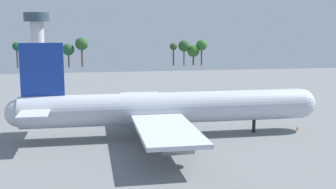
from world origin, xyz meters
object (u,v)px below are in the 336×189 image
Objects in this scene: safety_cone_nose at (297,128)px; control_tower at (37,35)px; cargo_airplane at (167,108)px; cargo_loader at (217,99)px; baggage_tug at (80,105)px.

control_tower is at bearing 117.28° from safety_cone_nose.
safety_cone_nose is (29.00, 0.26, -5.39)m from cargo_airplane.
cargo_loader is 0.15× the size of control_tower.
cargo_loader is at bearing 101.62° from safety_cone_nose.
control_tower is at bearing 122.22° from cargo_loader.
cargo_airplane is 38.29m from baggage_tug.
cargo_airplane reaches higher than safety_cone_nose.
safety_cone_nose is 0.03× the size of control_tower.
control_tower is (-21.75, 100.13, 16.82)m from baggage_tug.
baggage_tug is at bearing 118.27° from cargo_airplane.
cargo_airplane is 2.21× the size of control_tower.
baggage_tug is at bearing -77.74° from control_tower.
cargo_airplane reaches higher than baggage_tug.
cargo_loader is at bearing -57.78° from control_tower.
cargo_airplane is at bearing -73.43° from control_tower.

